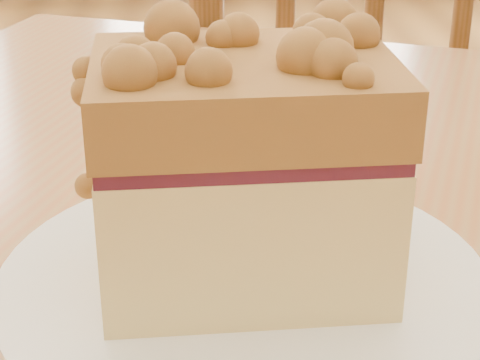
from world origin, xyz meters
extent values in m
cylinder|color=#35210E|center=(-0.21, 0.51, 0.35)|extent=(0.06, 0.06, 0.71)
cube|color=brown|center=(0.13, 0.75, 0.48)|extent=(0.47, 0.47, 0.04)
cylinder|color=brown|center=(0.32, 0.92, 0.22)|extent=(0.04, 0.04, 0.46)
cylinder|color=brown|center=(-0.04, 0.94, 0.22)|extent=(0.04, 0.04, 0.46)
cylinder|color=brown|center=(-0.06, 0.55, 0.73)|extent=(0.04, 0.04, 0.49)
cylinder|color=brown|center=(0.22, 0.54, 0.71)|extent=(0.02, 0.02, 0.43)
cylinder|color=brown|center=(0.12, 0.54, 0.71)|extent=(0.02, 0.02, 0.43)
cylinder|color=brown|center=(0.02, 0.55, 0.71)|extent=(0.02, 0.02, 0.43)
cylinder|color=white|center=(-0.06, 0.00, 0.76)|extent=(0.23, 0.23, 0.02)
cylinder|color=white|center=(-0.06, 0.00, 0.75)|extent=(0.16, 0.16, 0.01)
cube|color=#EBC384|center=(-0.06, 0.00, 0.80)|extent=(0.13, 0.10, 0.07)
cube|color=#4E1628|center=(-0.06, 0.00, 0.84)|extent=(0.13, 0.10, 0.01)
cube|color=olive|center=(-0.06, 0.00, 0.86)|extent=(0.13, 0.10, 0.03)
sphere|color=olive|center=(-0.07, 0.02, 0.88)|extent=(0.02, 0.02, 0.02)
sphere|color=olive|center=(-0.01, 0.03, 0.88)|extent=(0.01, 0.01, 0.01)
sphere|color=olive|center=(0.00, -0.03, 0.88)|extent=(0.02, 0.02, 0.02)
sphere|color=olive|center=(0.00, -0.01, 0.88)|extent=(0.02, 0.02, 0.02)
sphere|color=olive|center=(-0.04, 0.03, 0.88)|extent=(0.02, 0.02, 0.02)
sphere|color=olive|center=(-0.08, -0.01, 0.88)|extent=(0.02, 0.02, 0.02)
sphere|color=olive|center=(-0.07, -0.01, 0.88)|extent=(0.02, 0.02, 0.02)
sphere|color=olive|center=(-0.04, 0.01, 0.88)|extent=(0.01, 0.01, 0.01)
sphere|color=olive|center=(-0.10, 0.01, 0.88)|extent=(0.01, 0.01, 0.01)
sphere|color=olive|center=(-0.06, -0.02, 0.88)|extent=(0.02, 0.02, 0.02)
sphere|color=olive|center=(-0.01, 0.03, 0.88)|extent=(0.02, 0.02, 0.02)
sphere|color=olive|center=(-0.01, -0.02, 0.88)|extent=(0.03, 0.03, 0.03)
sphere|color=olive|center=(-0.07, 0.03, 0.88)|extent=(0.01, 0.01, 0.01)
sphere|color=olive|center=(-0.10, 0.04, 0.88)|extent=(0.03, 0.03, 0.03)
sphere|color=olive|center=(-0.06, 0.02, 0.88)|extent=(0.02, 0.02, 0.02)
sphere|color=olive|center=(-0.11, 0.01, 0.88)|extent=(0.02, 0.02, 0.02)
sphere|color=olive|center=(-0.01, -0.01, 0.88)|extent=(0.02, 0.02, 0.02)
sphere|color=olive|center=(-0.03, 0.01, 0.88)|extent=(0.02, 0.02, 0.02)
sphere|color=olive|center=(-0.13, 0.01, 0.83)|extent=(0.02, 0.02, 0.02)
sphere|color=olive|center=(-0.12, 0.02, 0.87)|extent=(0.02, 0.02, 0.02)
sphere|color=olive|center=(-0.12, 0.01, 0.86)|extent=(0.01, 0.01, 0.01)
camera|label=1|loc=(-0.08, -0.33, 0.98)|focal=62.00mm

